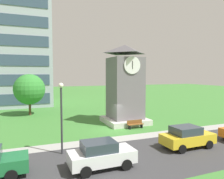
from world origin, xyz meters
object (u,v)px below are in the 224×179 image
Objects in this scene: street_lamp at (61,109)px; parked_car_yellow at (187,137)px; tree_by_building at (29,89)px; park_bench at (135,124)px; clock_tower at (125,89)px; parked_car_white at (101,154)px.

street_lamp reaches higher than parked_car_yellow.
tree_by_building is 1.37× the size of parked_car_yellow.
street_lamp reaches higher than park_bench.
clock_tower is 1.77× the size of street_lamp.
street_lamp reaches higher than parked_car_white.
tree_by_building reaches higher than parked_car_yellow.
parked_car_white is at bearing -122.01° from clock_tower.
parked_car_white is (3.79, -19.76, -2.78)m from tree_by_building.
clock_tower reaches higher than parked_car_white.
tree_by_building is at bearing 100.86° from parked_car_white.
park_bench is 0.43× the size of parked_car_yellow.
parked_car_yellow is (9.34, -2.28, -2.39)m from street_lamp.
parked_car_white is (-6.48, -7.75, 0.40)m from park_bench.
clock_tower is 2.17× the size of parked_car_yellow.
clock_tower reaches higher than tree_by_building.
parked_car_white is (-6.55, -10.48, -3.18)m from clock_tower.
tree_by_building reaches higher than parked_car_white.
clock_tower is at bearing -41.90° from tree_by_building.
park_bench is at bearing 28.24° from street_lamp.
parked_car_white is (1.87, -3.26, -2.39)m from street_lamp.
clock_tower is at bearing 95.51° from parked_car_yellow.
street_lamp is 9.91m from parked_car_yellow.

